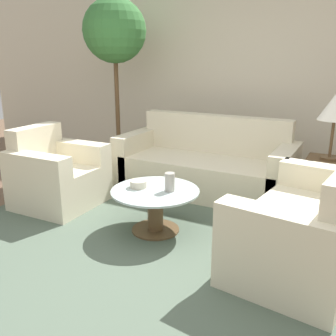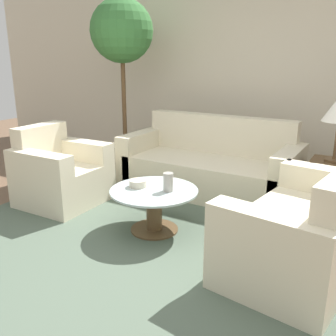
{
  "view_description": "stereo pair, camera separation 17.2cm",
  "coord_description": "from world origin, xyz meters",
  "px_view_note": "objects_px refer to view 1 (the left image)",
  "views": [
    {
      "loc": [
        1.47,
        -2.21,
        1.57
      ],
      "look_at": [
        -0.14,
        0.82,
        0.55
      ],
      "focal_mm": 40.0,
      "sensor_mm": 36.0,
      "label": 1
    },
    {
      "loc": [
        1.62,
        -2.13,
        1.57
      ],
      "look_at": [
        -0.14,
        0.82,
        0.55
      ],
      "focal_mm": 40.0,
      "sensor_mm": 36.0,
      "label": 2
    }
  ],
  "objects_px": {
    "vase": "(170,182)",
    "bowl": "(138,184)",
    "table_lamp": "(336,108)",
    "sofa_main": "(206,167)",
    "loveseat": "(313,231)",
    "potted_plant": "(115,38)",
    "coffee_table": "(155,204)",
    "armchair": "(56,178)"
  },
  "relations": [
    {
      "from": "armchair",
      "to": "table_lamp",
      "type": "distance_m",
      "value": 2.99
    },
    {
      "from": "table_lamp",
      "to": "armchair",
      "type": "bearing_deg",
      "value": -156.52
    },
    {
      "from": "coffee_table",
      "to": "bowl",
      "type": "relative_size",
      "value": 5.08
    },
    {
      "from": "sofa_main",
      "to": "vase",
      "type": "bearing_deg",
      "value": -83.07
    },
    {
      "from": "table_lamp",
      "to": "sofa_main",
      "type": "bearing_deg",
      "value": 178.16
    },
    {
      "from": "coffee_table",
      "to": "vase",
      "type": "distance_m",
      "value": 0.27
    },
    {
      "from": "table_lamp",
      "to": "bowl",
      "type": "distance_m",
      "value": 2.06
    },
    {
      "from": "armchair",
      "to": "bowl",
      "type": "distance_m",
      "value": 1.15
    },
    {
      "from": "armchair",
      "to": "coffee_table",
      "type": "bearing_deg",
      "value": -94.71
    },
    {
      "from": "loveseat",
      "to": "table_lamp",
      "type": "relative_size",
      "value": 2.27
    },
    {
      "from": "loveseat",
      "to": "table_lamp",
      "type": "height_order",
      "value": "table_lamp"
    },
    {
      "from": "sofa_main",
      "to": "bowl",
      "type": "distance_m",
      "value": 1.31
    },
    {
      "from": "loveseat",
      "to": "table_lamp",
      "type": "bearing_deg",
      "value": -170.64
    },
    {
      "from": "sofa_main",
      "to": "potted_plant",
      "type": "bearing_deg",
      "value": 171.06
    },
    {
      "from": "sofa_main",
      "to": "potted_plant",
      "type": "height_order",
      "value": "potted_plant"
    },
    {
      "from": "coffee_table",
      "to": "vase",
      "type": "bearing_deg",
      "value": 14.34
    },
    {
      "from": "coffee_table",
      "to": "table_lamp",
      "type": "xyz_separation_m",
      "value": [
        1.34,
        1.23,
        0.83
      ]
    },
    {
      "from": "sofa_main",
      "to": "loveseat",
      "type": "xyz_separation_m",
      "value": [
        1.39,
        -1.22,
        0.0
      ]
    },
    {
      "from": "armchair",
      "to": "loveseat",
      "type": "xyz_separation_m",
      "value": [
        2.68,
        -0.03,
        -0.0
      ]
    },
    {
      "from": "potted_plant",
      "to": "vase",
      "type": "xyz_separation_m",
      "value": [
        1.6,
        -1.47,
        -1.31
      ]
    },
    {
      "from": "armchair",
      "to": "loveseat",
      "type": "relative_size",
      "value": 0.56
    },
    {
      "from": "armchair",
      "to": "coffee_table",
      "type": "xyz_separation_m",
      "value": [
        1.31,
        -0.08,
        -0.03
      ]
    },
    {
      "from": "table_lamp",
      "to": "bowl",
      "type": "height_order",
      "value": "table_lamp"
    },
    {
      "from": "table_lamp",
      "to": "vase",
      "type": "bearing_deg",
      "value": -135.16
    },
    {
      "from": "armchair",
      "to": "table_lamp",
      "type": "relative_size",
      "value": 1.27
    },
    {
      "from": "vase",
      "to": "armchair",
      "type": "bearing_deg",
      "value": 178.06
    },
    {
      "from": "sofa_main",
      "to": "loveseat",
      "type": "height_order",
      "value": "sofa_main"
    },
    {
      "from": "loveseat",
      "to": "coffee_table",
      "type": "bearing_deg",
      "value": -80.02
    },
    {
      "from": "loveseat",
      "to": "coffee_table",
      "type": "relative_size",
      "value": 1.9
    },
    {
      "from": "sofa_main",
      "to": "loveseat",
      "type": "bearing_deg",
      "value": -41.37
    },
    {
      "from": "potted_plant",
      "to": "bowl",
      "type": "bearing_deg",
      "value": -49.5
    },
    {
      "from": "sofa_main",
      "to": "potted_plant",
      "type": "xyz_separation_m",
      "value": [
        -1.45,
        0.23,
        1.52
      ]
    },
    {
      "from": "sofa_main",
      "to": "armchair",
      "type": "bearing_deg",
      "value": -137.24
    },
    {
      "from": "coffee_table",
      "to": "sofa_main",
      "type": "bearing_deg",
      "value": 90.83
    },
    {
      "from": "table_lamp",
      "to": "bowl",
      "type": "relative_size",
      "value": 4.24
    },
    {
      "from": "armchair",
      "to": "coffee_table",
      "type": "height_order",
      "value": "armchair"
    },
    {
      "from": "vase",
      "to": "bowl",
      "type": "height_order",
      "value": "vase"
    },
    {
      "from": "armchair",
      "to": "potted_plant",
      "type": "height_order",
      "value": "potted_plant"
    },
    {
      "from": "coffee_table",
      "to": "vase",
      "type": "relative_size",
      "value": 4.72
    },
    {
      "from": "sofa_main",
      "to": "coffee_table",
      "type": "distance_m",
      "value": 1.27
    },
    {
      "from": "sofa_main",
      "to": "vase",
      "type": "height_order",
      "value": "sofa_main"
    },
    {
      "from": "armchair",
      "to": "potted_plant",
      "type": "xyz_separation_m",
      "value": [
        -0.16,
        1.42,
        1.51
      ]
    }
  ]
}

